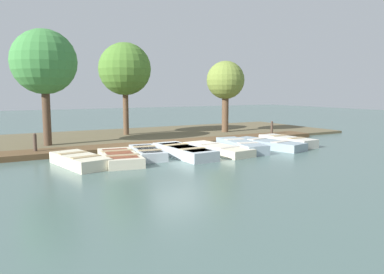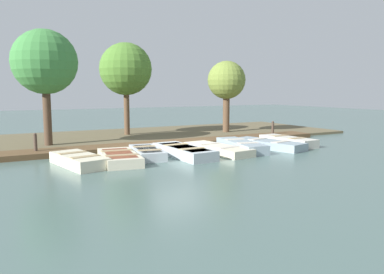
% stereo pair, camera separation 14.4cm
% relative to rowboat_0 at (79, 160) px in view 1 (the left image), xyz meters
% --- Properties ---
extents(ground_plane, '(80.00, 80.00, 0.00)m').
position_rel_rowboat_0_xyz_m(ground_plane, '(-1.51, 4.68, -0.21)').
color(ground_plane, '#4C6660').
extents(shore_bank, '(8.00, 24.00, 0.14)m').
position_rel_rowboat_0_xyz_m(shore_bank, '(-6.51, 4.68, -0.14)').
color(shore_bank, brown).
rests_on(shore_bank, ground_plane).
extents(dock_walkway, '(1.49, 17.19, 0.22)m').
position_rel_rowboat_0_xyz_m(dock_walkway, '(-2.69, 4.68, -0.10)').
color(dock_walkway, brown).
rests_on(dock_walkway, ground_plane).
extents(rowboat_0, '(2.93, 1.65, 0.42)m').
position_rel_rowboat_0_xyz_m(rowboat_0, '(0.00, 0.00, 0.00)').
color(rowboat_0, beige).
rests_on(rowboat_0, ground_plane).
extents(rowboat_1, '(3.03, 1.63, 0.37)m').
position_rel_rowboat_0_xyz_m(rowboat_1, '(0.06, 1.45, -0.02)').
color(rowboat_1, beige).
rests_on(rowboat_1, ground_plane).
extents(rowboat_2, '(2.77, 1.40, 0.38)m').
position_rel_rowboat_0_xyz_m(rowboat_2, '(-0.47, 2.76, -0.02)').
color(rowboat_2, '#B2BCC1').
rests_on(rowboat_2, ground_plane).
extents(rowboat_3, '(3.43, 1.34, 0.42)m').
position_rel_rowboat_0_xyz_m(rowboat_3, '(0.07, 4.14, 0.00)').
color(rowboat_3, '#B2BCC1').
rests_on(rowboat_3, ground_plane).
extents(rowboat_4, '(3.56, 1.58, 0.34)m').
position_rel_rowboat_0_xyz_m(rowboat_4, '(0.02, 5.79, -0.04)').
color(rowboat_4, beige).
rests_on(rowboat_4, ground_plane).
extents(rowboat_5, '(3.44, 1.51, 0.43)m').
position_rel_rowboat_0_xyz_m(rowboat_5, '(-0.09, 7.09, 0.01)').
color(rowboat_5, '#8C9EA8').
rests_on(rowboat_5, ground_plane).
extents(rowboat_6, '(3.62, 1.89, 0.37)m').
position_rel_rowboat_0_xyz_m(rowboat_6, '(-0.03, 8.63, -0.02)').
color(rowboat_6, '#8C9EA8').
rests_on(rowboat_6, ground_plane).
extents(rowboat_7, '(3.04, 1.17, 0.42)m').
position_rel_rowboat_0_xyz_m(rowboat_7, '(-0.27, 10.02, 0.00)').
color(rowboat_7, beige).
rests_on(rowboat_7, ground_plane).
extents(mooring_post_near, '(0.14, 0.14, 0.95)m').
position_rel_rowboat_0_xyz_m(mooring_post_near, '(-2.78, -1.13, 0.27)').
color(mooring_post_near, '#47382D').
rests_on(mooring_post_near, ground_plane).
extents(mooring_post_far, '(0.14, 0.14, 0.95)m').
position_rel_rowboat_0_xyz_m(mooring_post_far, '(-2.78, 11.22, 0.27)').
color(mooring_post_far, '#47382D').
rests_on(mooring_post_far, ground_plane).
extents(park_tree_far_left, '(2.90, 2.90, 5.38)m').
position_rel_rowboat_0_xyz_m(park_tree_far_left, '(-4.83, -0.37, 3.68)').
color(park_tree_far_left, '#4C3828').
rests_on(park_tree_far_left, ground_plane).
extents(park_tree_left, '(2.93, 2.93, 5.31)m').
position_rel_rowboat_0_xyz_m(park_tree_left, '(-7.11, 4.19, 3.61)').
color(park_tree_left, brown).
rests_on(park_tree_left, ground_plane).
extents(park_tree_center, '(2.27, 2.27, 4.41)m').
position_rel_rowboat_0_xyz_m(park_tree_center, '(-5.56, 9.94, 3.00)').
color(park_tree_center, brown).
rests_on(park_tree_center, ground_plane).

